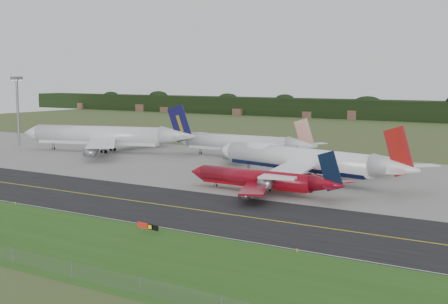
% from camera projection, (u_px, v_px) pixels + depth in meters
% --- Properties ---
extents(ground, '(600.00, 600.00, 0.00)m').
position_uv_depth(ground, '(179.00, 202.00, 133.36)').
color(ground, '#3B4F25').
rests_on(ground, ground).
extents(grass_verge, '(400.00, 30.00, 0.01)m').
position_uv_depth(grass_verge, '(54.00, 238.00, 104.17)').
color(grass_verge, '#2A5318').
rests_on(grass_verge, ground).
extents(taxiway, '(400.00, 32.00, 0.02)m').
position_uv_depth(taxiway, '(168.00, 206.00, 130.02)').
color(taxiway, black).
rests_on(taxiway, ground).
extents(apron, '(400.00, 78.00, 0.01)m').
position_uv_depth(apron, '(288.00, 172.00, 175.89)').
color(apron, gray).
rests_on(apron, ground).
extents(taxiway_centreline, '(400.00, 0.40, 0.00)m').
position_uv_depth(taxiway_centreline, '(168.00, 206.00, 130.02)').
color(taxiway_centreline, gold).
rests_on(taxiway_centreline, taxiway).
extents(taxiway_edge_line, '(400.00, 0.25, 0.00)m').
position_uv_depth(taxiway_edge_line, '(117.00, 220.00, 117.10)').
color(taxiway_edge_line, silver).
rests_on(taxiway_edge_line, taxiway).
extents(jet_ba_747, '(62.66, 51.13, 15.85)m').
position_uv_depth(jet_ba_747, '(304.00, 160.00, 160.81)').
color(jet_ba_747, white).
rests_on(jet_ba_747, ground).
extents(jet_red_737, '(40.80, 33.35, 11.04)m').
position_uv_depth(jet_red_737, '(263.00, 180.00, 144.21)').
color(jet_red_737, maroon).
rests_on(jet_red_737, ground).
extents(jet_navy_gold, '(65.75, 55.93, 17.28)m').
position_uv_depth(jet_navy_gold, '(108.00, 136.00, 221.26)').
color(jet_navy_gold, silver).
rests_on(jet_navy_gold, ground).
extents(jet_star_tail, '(52.74, 44.23, 13.94)m').
position_uv_depth(jet_star_tail, '(244.00, 144.00, 206.08)').
color(jet_star_tail, silver).
rests_on(jet_star_tail, ground).
extents(floodlight_mast, '(3.32, 3.32, 26.75)m').
position_uv_depth(floodlight_mast, '(17.00, 98.00, 240.36)').
color(floodlight_mast, slate).
rests_on(floodlight_mast, ground).
extents(taxiway_sign, '(4.99, 0.77, 1.67)m').
position_uv_depth(taxiway_sign, '(148.00, 226.00, 107.15)').
color(taxiway_sign, slate).
rests_on(taxiway_sign, ground).
extents(edge_marker_left, '(0.16, 0.16, 0.50)m').
position_uv_depth(edge_marker_left, '(15.00, 203.00, 131.18)').
color(edge_marker_left, yellow).
rests_on(edge_marker_left, ground).
extents(edge_marker_center, '(0.16, 0.16, 0.50)m').
position_uv_depth(edge_marker_center, '(144.00, 225.00, 112.28)').
color(edge_marker_center, yellow).
rests_on(edge_marker_center, ground).
extents(edge_marker_right, '(0.16, 0.16, 0.50)m').
position_uv_depth(edge_marker_right, '(297.00, 250.00, 95.80)').
color(edge_marker_right, yellow).
rests_on(edge_marker_right, ground).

